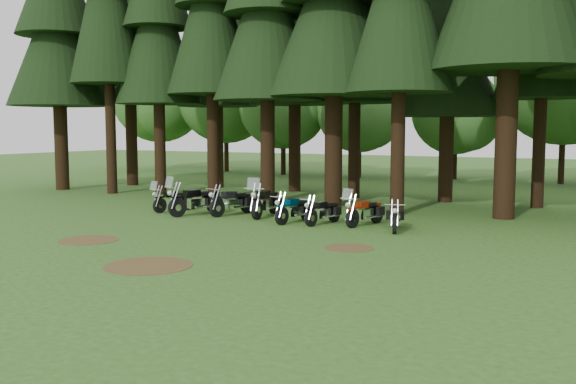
% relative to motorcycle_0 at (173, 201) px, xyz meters
% --- Properties ---
extents(ground, '(120.00, 120.00, 0.00)m').
position_rel_motorcycle_0_xyz_m(ground, '(4.94, -4.64, -0.43)').
color(ground, '#295817').
rests_on(ground, ground).
extents(pine_front_0, '(5.49, 5.49, 16.17)m').
position_rel_motorcycle_0_xyz_m(pine_front_0, '(-11.26, 4.63, 9.25)').
color(pine_front_0, black).
rests_on(pine_front_0, ground).
extents(pine_front_2, '(4.32, 4.32, 16.22)m').
position_rel_motorcycle_0_xyz_m(pine_front_2, '(-4.84, 5.18, 9.28)').
color(pine_front_2, black).
rests_on(pine_front_2, ground).
extents(pine_back_0, '(5.00, 5.00, 17.21)m').
position_rel_motorcycle_0_xyz_m(pine_back_0, '(-9.74, 8.61, 9.87)').
color(pine_back_0, black).
rests_on(pine_back_0, ground).
extents(pine_back_1, '(4.52, 4.52, 16.22)m').
position_rel_motorcycle_0_xyz_m(pine_back_1, '(-4.32, 9.70, 9.28)').
color(pine_back_1, black).
rests_on(pine_back_1, ground).
extents(pine_back_2, '(4.85, 4.85, 16.30)m').
position_rel_motorcycle_0_xyz_m(pine_back_2, '(0.56, 9.76, 9.33)').
color(pine_back_2, black).
rests_on(pine_back_2, ground).
extents(pine_back_4, '(4.94, 4.94, 13.78)m').
position_rel_motorcycle_0_xyz_m(pine_back_4, '(8.98, 8.60, 7.82)').
color(pine_back_4, black).
rests_on(pine_back_4, ground).
extents(decid_0, '(8.00, 7.78, 10.00)m').
position_rel_motorcycle_0_xyz_m(decid_0, '(-17.16, 20.62, 5.46)').
color(decid_0, black).
rests_on(decid_0, ground).
extents(decid_1, '(7.91, 7.69, 9.88)m').
position_rel_motorcycle_0_xyz_m(decid_1, '(-11.05, 21.12, 5.40)').
color(decid_1, black).
rests_on(decid_1, ground).
extents(decid_2, '(6.72, 6.53, 8.40)m').
position_rel_motorcycle_0_xyz_m(decid_2, '(-5.50, 20.13, 4.52)').
color(decid_2, black).
rests_on(decid_2, ground).
extents(decid_3, '(6.12, 5.95, 7.65)m').
position_rel_motorcycle_0_xyz_m(decid_3, '(0.23, 20.49, 4.08)').
color(decid_3, black).
rests_on(decid_3, ground).
extents(decid_4, '(5.93, 5.76, 7.41)m').
position_rel_motorcycle_0_xyz_m(decid_4, '(6.52, 21.68, 3.94)').
color(decid_4, black).
rests_on(decid_4, ground).
extents(decid_5, '(8.45, 8.21, 10.56)m').
position_rel_motorcycle_0_xyz_m(decid_5, '(13.23, 21.07, 5.80)').
color(decid_5, black).
rests_on(decid_5, ground).
extents(dirt_patch_0, '(1.80, 1.80, 0.01)m').
position_rel_motorcycle_0_xyz_m(dirt_patch_0, '(1.94, -6.64, -0.43)').
color(dirt_patch_0, '#4C3D1E').
rests_on(dirt_patch_0, ground).
extents(dirt_patch_1, '(1.40, 1.40, 0.01)m').
position_rel_motorcycle_0_xyz_m(dirt_patch_1, '(9.44, -4.14, -0.43)').
color(dirt_patch_1, '#4C3D1E').
rests_on(dirt_patch_1, ground).
extents(dirt_patch_2, '(2.20, 2.20, 0.01)m').
position_rel_motorcycle_0_xyz_m(dirt_patch_2, '(5.94, -8.64, -0.43)').
color(dirt_patch_2, '#4C3D1E').
rests_on(dirt_patch_2, ground).
extents(motorcycle_0, '(0.72, 2.06, 1.30)m').
position_rel_motorcycle_0_xyz_m(motorcycle_0, '(0.00, 0.00, 0.00)').
color(motorcycle_0, black).
rests_on(motorcycle_0, ground).
extents(motorcycle_1, '(1.20, 2.44, 1.58)m').
position_rel_motorcycle_0_xyz_m(motorcycle_1, '(1.50, -0.51, 0.09)').
color(motorcycle_1, black).
rests_on(motorcycle_1, ground).
extents(motorcycle_2, '(0.73, 2.25, 0.93)m').
position_rel_motorcycle_0_xyz_m(motorcycle_2, '(2.77, 0.16, 0.04)').
color(motorcycle_2, black).
rests_on(motorcycle_2, ground).
extents(motorcycle_3, '(0.65, 2.53, 1.58)m').
position_rel_motorcycle_0_xyz_m(motorcycle_3, '(4.10, 0.41, 0.10)').
color(motorcycle_3, black).
rests_on(motorcycle_3, ground).
extents(motorcycle_4, '(0.49, 2.10, 0.86)m').
position_rel_motorcycle_0_xyz_m(motorcycle_4, '(5.81, -0.46, 0.00)').
color(motorcycle_4, black).
rests_on(motorcycle_4, ground).
extents(motorcycle_5, '(0.51, 1.98, 0.81)m').
position_rel_motorcycle_0_xyz_m(motorcycle_5, '(6.88, -0.35, -0.02)').
color(motorcycle_5, black).
rests_on(motorcycle_5, ground).
extents(motorcycle_6, '(0.77, 2.17, 1.37)m').
position_rel_motorcycle_0_xyz_m(motorcycle_6, '(8.30, 0.04, 0.02)').
color(motorcycle_6, black).
rests_on(motorcycle_6, ground).
extents(motorcycle_7, '(0.74, 1.98, 0.83)m').
position_rel_motorcycle_0_xyz_m(motorcycle_7, '(9.58, -0.51, -0.01)').
color(motorcycle_7, black).
rests_on(motorcycle_7, ground).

